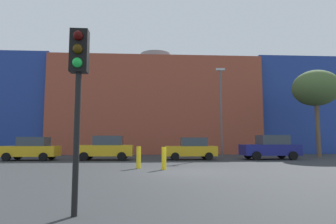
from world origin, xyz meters
The scene contains 11 objects.
ground_plane centered at (0.00, 0.00, 0.00)m, with size 200.00×200.00×0.00m, color #2D3033.
building_backdrop centered at (-1.07, 23.26, 5.54)m, with size 42.05×13.17×12.86m.
parked_car_0 centered at (-10.59, 8.52, 0.87)m, with size 4.02×1.97×1.74m.
parked_car_1 centered at (-5.05, 8.52, 0.91)m, with size 4.24×2.08×1.84m.
parked_car_2 centered at (1.52, 8.52, 0.85)m, with size 3.93×1.93×1.70m.
parked_car_3 centered at (7.80, 8.52, 0.94)m, with size 4.39×2.15×1.90m.
traffic_light_near_left centered at (-3.11, -7.79, 2.76)m, with size 0.36×0.36×3.75m.
bare_tree_0 centered at (13.25, 10.94, 6.16)m, with size 4.04×4.04×7.82m.
bollard_yellow_0 centered at (-0.95, 1.07, 0.57)m, with size 0.24×0.24×1.14m, color yellow.
bollard_yellow_1 centered at (-2.27, 1.79, 0.58)m, with size 0.24×0.24×1.16m, color yellow.
street_lamp centered at (4.57, 11.10, 4.49)m, with size 0.80×0.24×7.93m.
Camera 1 is at (-1.63, -13.57, 1.47)m, focal length 30.42 mm.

